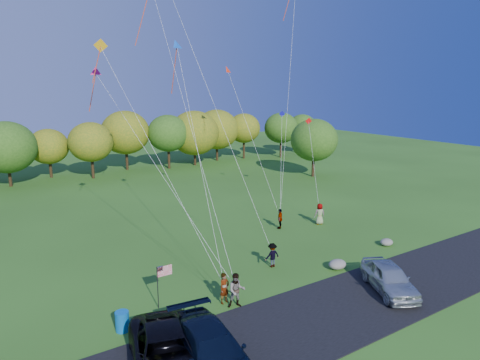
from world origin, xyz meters
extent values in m
plane|color=#2C5718|center=(0.00, 0.00, 0.00)|extent=(140.00, 140.00, 0.00)
cube|color=black|center=(0.00, -4.00, 0.03)|extent=(44.00, 6.00, 0.06)
cylinder|color=#372614|center=(-10.37, 36.02, 1.12)|extent=(0.36, 0.36, 2.23)
cylinder|color=#372614|center=(-5.47, 36.10, 1.56)|extent=(0.36, 0.36, 3.11)
ellipsoid|color=#3B6018|center=(-5.47, 36.10, 5.20)|extent=(6.42, 6.42, 5.78)
cylinder|color=#372614|center=(0.04, 39.35, 1.17)|extent=(0.36, 0.36, 2.35)
ellipsoid|color=#285316|center=(0.04, 39.35, 4.34)|extent=(6.15, 6.15, 5.54)
cylinder|color=#372614|center=(4.40, 39.14, 1.40)|extent=(0.36, 0.36, 2.81)
ellipsoid|color=#3B6018|center=(4.40, 39.14, 4.96)|extent=(6.63, 6.63, 5.96)
cylinder|color=#372614|center=(9.49, 39.47, 1.34)|extent=(0.36, 0.36, 2.69)
ellipsoid|color=#3B6018|center=(9.49, 39.47, 4.42)|extent=(5.33, 5.33, 4.80)
cylinder|color=#372614|center=(14.21, 37.93, 1.32)|extent=(0.36, 0.36, 2.64)
ellipsoid|color=#285316|center=(14.21, 37.93, 4.41)|extent=(5.44, 5.44, 4.90)
cylinder|color=#372614|center=(19.71, 36.51, 1.54)|extent=(0.36, 0.36, 3.08)
ellipsoid|color=#3B6018|center=(19.71, 36.51, 4.66)|extent=(4.85, 4.85, 4.37)
cylinder|color=#372614|center=(24.31, 36.74, 1.60)|extent=(0.36, 0.36, 3.20)
ellipsoid|color=#285316|center=(24.31, 36.74, 5.53)|extent=(7.18, 7.18, 6.46)
cylinder|color=#372614|center=(29.36, 38.52, 1.18)|extent=(0.36, 0.36, 2.36)
ellipsoid|color=#3B6018|center=(29.36, 38.52, 4.53)|extent=(6.68, 6.68, 6.01)
cylinder|color=#372614|center=(35.05, 38.95, 1.46)|extent=(0.36, 0.36, 2.93)
ellipsoid|color=#3B6018|center=(35.05, 38.95, 5.06)|extent=(6.57, 6.57, 5.91)
cylinder|color=#372614|center=(24.00, 22.00, 1.40)|extent=(0.36, 0.36, 2.80)
ellipsoid|color=#285316|center=(24.00, 22.00, 4.75)|extent=(6.00, 6.00, 5.40)
imported|color=black|center=(-7.53, -3.82, 0.91)|extent=(4.36, 6.63, 1.69)
imported|color=black|center=(-5.91, -4.75, 0.93)|extent=(3.13, 6.27, 1.75)
imported|color=#B0B8BC|center=(5.99, -4.10, 0.86)|extent=(3.76, 5.05, 1.60)
imported|color=#4C4C59|center=(-2.54, -0.08, 0.86)|extent=(0.70, 0.54, 1.72)
imported|color=#4C4C59|center=(-2.22, -0.80, 0.95)|extent=(1.13, 1.02, 1.90)
imported|color=#4C4C59|center=(2.50, 2.30, 0.80)|extent=(1.06, 0.64, 1.61)
imported|color=#4C4C59|center=(7.65, 8.05, 0.84)|extent=(1.01, 0.96, 1.68)
imported|color=#4C4C59|center=(11.18, 7.12, 0.90)|extent=(1.02, 0.82, 1.80)
cylinder|color=#0B5CA9|center=(-8.06, 0.27, 0.49)|extent=(0.66, 0.66, 0.99)
cylinder|color=black|center=(-5.78, 1.35, 1.17)|extent=(0.05, 0.05, 2.35)
cube|color=red|center=(-5.36, 1.35, 2.02)|extent=(0.85, 0.56, 0.02)
cube|color=navy|center=(-5.61, 1.36, 2.19)|extent=(0.34, 0.02, 0.26)
ellipsoid|color=gray|center=(5.83, -0.26, 0.31)|extent=(1.23, 0.96, 0.62)
ellipsoid|color=gray|center=(11.87, 0.72, 0.26)|extent=(1.00, 0.83, 0.52)
cone|color=blue|center=(-0.76, 8.86, 14.19)|extent=(0.93, 0.63, 0.77)
cone|color=red|center=(5.24, 12.20, 12.77)|extent=(0.86, 0.69, 0.72)
cube|color=red|center=(15.04, 13.20, 8.16)|extent=(0.63, 0.26, 0.65)
cube|color=#FFB315|center=(-5.60, 9.64, 13.99)|extent=(0.85, 0.34, 0.82)
cube|color=#1411B3|center=(12.82, 14.59, 8.85)|extent=(0.53, 0.33, 0.59)
cone|color=#D50F62|center=(-5.31, 12.30, 12.47)|extent=(0.92, 0.65, 0.76)
camera|label=1|loc=(-13.39, -18.40, 11.59)|focal=32.00mm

